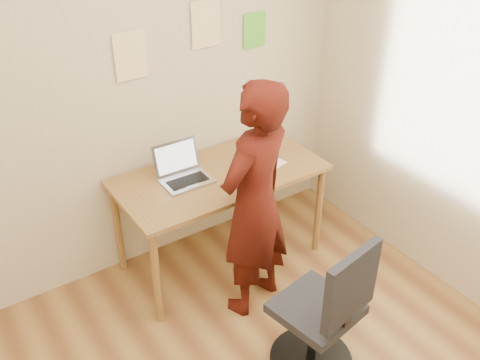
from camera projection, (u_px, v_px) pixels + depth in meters
room at (278, 237)px, 2.00m from camera, size 3.58×3.58×2.78m
desk at (220, 184)px, 3.62m from camera, size 1.40×0.70×0.74m
laptop at (183, 172)px, 3.49m from camera, size 0.32×0.29×0.23m
paper_sheet at (262, 160)px, 3.72m from camera, size 0.27×0.33×0.00m
phone at (266, 171)px, 3.58m from camera, size 0.09×0.13×0.01m
wall_note_left at (131, 56)px, 3.23m from camera, size 0.21×0.00×0.30m
wall_note_mid at (206, 24)px, 3.42m from camera, size 0.21×0.00×0.30m
wall_note_right at (255, 30)px, 3.66m from camera, size 0.18×0.00×0.24m
office_chair at (324, 319)px, 2.92m from camera, size 0.49×0.49×0.94m
person at (254, 203)px, 3.19m from camera, size 0.66×0.54×1.57m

